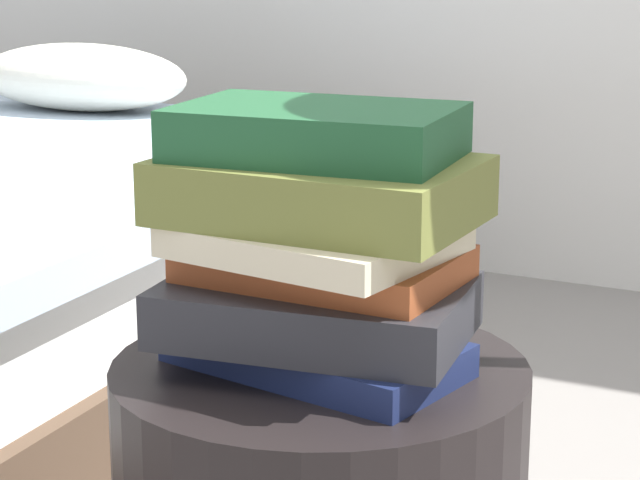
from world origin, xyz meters
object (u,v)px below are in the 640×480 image
(book_navy, at_px, (314,352))
(book_charcoal, at_px, (313,309))
(book_olive, at_px, (318,190))
(book_cream, at_px, (315,238))
(book_forest, at_px, (317,132))
(book_rust, at_px, (327,264))

(book_navy, relative_size, book_charcoal, 0.97)
(book_navy, xyz_separation_m, book_charcoal, (-0.00, 0.00, 0.04))
(book_charcoal, bearing_deg, book_olive, 73.85)
(book_navy, relative_size, book_cream, 1.17)
(book_olive, bearing_deg, book_charcoal, -98.65)
(book_charcoal, bearing_deg, book_forest, 95.05)
(book_rust, bearing_deg, book_olive, -124.93)
(book_olive, distance_m, book_forest, 0.06)
(book_navy, relative_size, book_rust, 1.09)
(book_navy, distance_m, book_olive, 0.17)
(book_olive, xyz_separation_m, book_forest, (-0.00, 0.01, 0.06))
(book_forest, bearing_deg, book_cream, -73.24)
(book_charcoal, bearing_deg, book_cream, -32.37)
(book_navy, bearing_deg, book_forest, 118.72)
(book_forest, bearing_deg, book_navy, -76.73)
(book_navy, height_order, book_cream, book_cream)
(book_navy, bearing_deg, book_rust, 83.61)
(book_cream, relative_size, book_forest, 0.92)
(book_rust, relative_size, book_olive, 0.89)
(book_navy, bearing_deg, book_cream, -4.50)
(book_forest, bearing_deg, book_charcoal, -83.02)
(book_navy, height_order, book_forest, book_forest)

